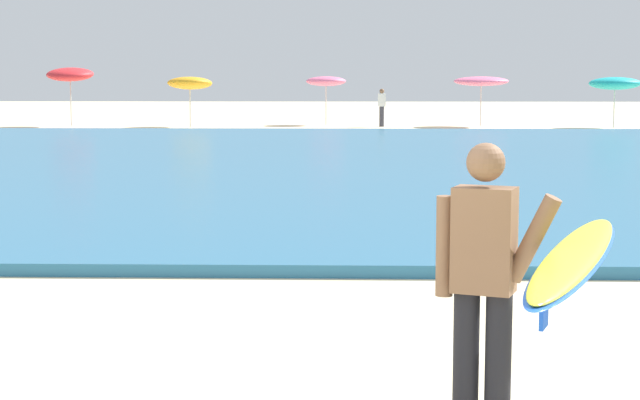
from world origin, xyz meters
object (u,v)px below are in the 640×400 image
Objects in this scene: beach_umbrella_0 at (70,74)px; beach_umbrella_1 at (190,83)px; beach_umbrella_2 at (326,81)px; beachgoer_near_row_left at (382,106)px; surfer_with_board at (526,269)px; beach_umbrella_3 at (481,81)px; beach_umbrella_4 at (615,83)px.

beach_umbrella_1 is (5.08, -0.31, -0.36)m from beach_umbrella_0.
beachgoer_near_row_left is (2.36, -1.61, -1.03)m from beach_umbrella_2.
beach_umbrella_0 is at bearing 108.87° from surfer_with_board.
beach_umbrella_3 is 1.10× the size of beach_umbrella_4.
beach_umbrella_2 is (10.69, 1.69, -0.29)m from beach_umbrella_0.
beach_umbrella_1 is 1.01× the size of beach_umbrella_2.
beach_umbrella_2 is at bearing 168.97° from beach_umbrella_3.
beach_umbrella_2 reaches higher than surfer_with_board.
beach_umbrella_2 reaches higher than beachgoer_near_row_left.
beach_umbrella_2 is 6.64m from beach_umbrella_3.
beach_umbrella_0 reaches higher than beach_umbrella_4.
beach_umbrella_1 is at bearing -3.47° from beach_umbrella_0.
beach_umbrella_0 is at bearing -171.01° from beach_umbrella_2.
beach_umbrella_3 is (17.21, 0.42, -0.28)m from beach_umbrella_0.
surfer_with_board is at bearing -71.13° from beach_umbrella_0.
beach_umbrella_4 is at bearing -0.97° from beach_umbrella_1.
beach_umbrella_2 is 0.92× the size of beach_umbrella_3.
beach_umbrella_3 is at bearing 83.11° from surfer_with_board.
beach_umbrella_3 is at bearing -11.03° from beach_umbrella_2.
beach_umbrella_2 reaches higher than beach_umbrella_3.
beach_umbrella_4 reaches higher than beachgoer_near_row_left.
beach_umbrella_0 is 1.21× the size of beach_umbrella_4.
beach_umbrella_4 is (5.29, -1.02, -0.08)m from beach_umbrella_3.
beach_umbrella_4 is at bearing -10.93° from beach_umbrella_3.
beach_umbrella_1 is 1.02× the size of beach_umbrella_4.
surfer_with_board is 39.20m from beach_umbrella_0.
beach_umbrella_0 is 17.21m from beach_umbrella_3.
beach_umbrella_2 is (5.61, 2.00, 0.07)m from beach_umbrella_1.
beach_umbrella_1 is at bearing -160.39° from beach_umbrella_2.
surfer_with_board is 1.17× the size of beach_umbrella_1.
beach_umbrella_2 is 12.04m from beach_umbrella_4.
beachgoer_near_row_left is at bearing -34.23° from beach_umbrella_2.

